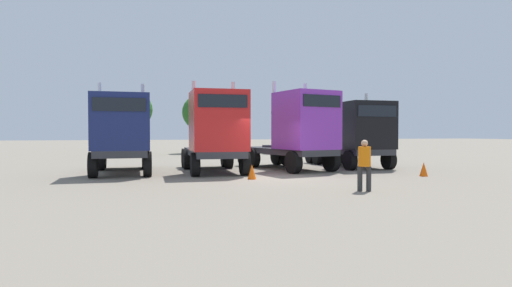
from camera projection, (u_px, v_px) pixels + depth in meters
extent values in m
plane|color=gray|center=(275.00, 179.00, 17.64)|extent=(200.00, 200.00, 0.00)
cube|color=#333338|center=(122.00, 152.00, 20.41)|extent=(2.24, 6.21, 0.30)
cube|color=navy|center=(121.00, 122.00, 18.48)|extent=(2.42, 2.28, 2.43)
cube|color=black|center=(119.00, 104.00, 17.36)|extent=(2.10, 0.05, 0.55)
cylinder|color=silver|center=(143.00, 116.00, 19.96)|extent=(0.18, 0.18, 3.03)
cylinder|color=silver|center=(100.00, 116.00, 19.46)|extent=(0.18, 0.18, 3.03)
cylinder|color=#333338|center=(123.00, 146.00, 21.72)|extent=(1.11, 1.11, 0.12)
cylinder|color=black|center=(147.00, 164.00, 18.41)|extent=(0.36, 1.10, 1.09)
cylinder|color=black|center=(93.00, 165.00, 17.82)|extent=(0.36, 1.10, 1.09)
cylinder|color=black|center=(146.00, 159.00, 22.16)|extent=(0.36, 1.10, 1.09)
cylinder|color=black|center=(101.00, 159.00, 21.57)|extent=(0.36, 1.10, 1.09)
cylinder|color=black|center=(145.00, 158.00, 23.22)|extent=(0.36, 1.10, 1.09)
cylinder|color=black|center=(102.00, 158.00, 22.63)|extent=(0.36, 1.10, 1.09)
cube|color=#333338|center=(212.00, 152.00, 20.98)|extent=(2.38, 6.26, 0.30)
cube|color=red|center=(218.00, 121.00, 19.13)|extent=(2.47, 2.53, 2.67)
cube|color=black|center=(223.00, 101.00, 17.90)|extent=(2.10, 0.10, 0.55)
cylinder|color=silver|center=(233.00, 116.00, 20.69)|extent=(0.19, 0.19, 3.27)
cylinder|color=silver|center=(194.00, 115.00, 20.22)|extent=(0.19, 0.19, 3.27)
cylinder|color=#333338|center=(208.00, 147.00, 22.29)|extent=(1.13, 1.13, 0.12)
cylinder|color=black|center=(245.00, 164.00, 18.94)|extent=(0.38, 1.04, 1.03)
cylinder|color=black|center=(195.00, 165.00, 18.40)|extent=(0.38, 1.04, 1.03)
cylinder|color=black|center=(229.00, 159.00, 22.71)|extent=(0.38, 1.04, 1.03)
cylinder|color=black|center=(187.00, 159.00, 22.17)|extent=(0.38, 1.04, 1.03)
cylinder|color=black|center=(225.00, 157.00, 23.78)|extent=(0.38, 1.04, 1.03)
cylinder|color=black|center=(185.00, 158.00, 23.23)|extent=(0.38, 1.04, 1.03)
cube|color=#333338|center=(285.00, 151.00, 22.44)|extent=(3.50, 6.61, 0.30)
cube|color=purple|center=(306.00, 121.00, 20.76)|extent=(2.89, 3.02, 2.79)
cube|color=black|center=(322.00, 101.00, 19.59)|extent=(2.06, 0.49, 0.55)
cylinder|color=silver|center=(305.00, 116.00, 22.47)|extent=(0.21, 0.21, 3.39)
cylinder|color=silver|center=(274.00, 115.00, 21.57)|extent=(0.21, 0.21, 3.39)
cylinder|color=#333338|center=(272.00, 146.00, 23.65)|extent=(1.31, 1.31, 0.12)
cylinder|color=black|center=(331.00, 161.00, 20.82)|extent=(0.57, 1.09, 1.04)
cylinder|color=black|center=(293.00, 162.00, 19.78)|extent=(0.57, 1.09, 1.04)
cylinder|color=black|center=(287.00, 157.00, 24.33)|extent=(0.57, 1.09, 1.04)
cylinder|color=black|center=(253.00, 158.00, 23.29)|extent=(0.57, 1.09, 1.04)
cylinder|color=black|center=(277.00, 156.00, 25.30)|extent=(0.57, 1.09, 1.04)
cylinder|color=black|center=(244.00, 157.00, 24.26)|extent=(0.57, 1.09, 1.04)
cube|color=#333338|center=(347.00, 150.00, 24.16)|extent=(2.30, 6.42, 0.30)
cube|color=black|center=(364.00, 125.00, 22.30)|extent=(2.44, 2.63, 2.44)
cube|color=black|center=(377.00, 111.00, 21.01)|extent=(2.10, 0.07, 0.55)
cylinder|color=silver|center=(366.00, 121.00, 23.93)|extent=(0.18, 0.18, 3.04)
cylinder|color=silver|center=(335.00, 120.00, 23.44)|extent=(0.18, 0.18, 3.04)
cylinder|color=#333338|center=(336.00, 146.00, 25.51)|extent=(1.12, 1.12, 0.12)
cylinder|color=black|center=(389.00, 160.00, 22.05)|extent=(0.37, 1.01, 1.01)
cylinder|color=black|center=(350.00, 160.00, 21.48)|extent=(0.37, 1.01, 1.01)
cylinder|color=black|center=(351.00, 156.00, 25.99)|extent=(0.37, 1.01, 1.01)
cylinder|color=black|center=(318.00, 156.00, 25.42)|extent=(0.37, 1.01, 1.01)
cylinder|color=black|center=(343.00, 155.00, 27.05)|extent=(0.37, 1.01, 1.01)
cylinder|color=black|center=(310.00, 155.00, 26.48)|extent=(0.37, 1.01, 1.01)
cylinder|color=#2E2E2E|center=(360.00, 179.00, 13.82)|extent=(0.21, 0.21, 0.81)
cylinder|color=#2E2E2E|center=(369.00, 179.00, 13.79)|extent=(0.21, 0.21, 0.81)
cylinder|color=orange|center=(364.00, 157.00, 13.79)|extent=(0.52, 0.52, 0.64)
sphere|color=tan|center=(365.00, 143.00, 13.78)|extent=(0.22, 0.22, 0.22)
cone|color=#F2590C|center=(252.00, 172.00, 17.38)|extent=(0.36, 0.36, 0.61)
cone|color=#F2590C|center=(424.00, 169.00, 18.57)|extent=(0.36, 0.36, 0.61)
cylinder|color=#4C3823|center=(135.00, 139.00, 36.19)|extent=(0.36, 0.36, 2.68)
sphere|color=#286023|center=(135.00, 109.00, 36.13)|extent=(2.97, 2.97, 2.97)
cylinder|color=#4C3823|center=(200.00, 140.00, 39.53)|extent=(0.36, 0.36, 2.49)
sphere|color=#286023|center=(200.00, 112.00, 39.46)|extent=(3.22, 3.22, 3.22)
cylinder|color=#4C3823|center=(287.00, 139.00, 39.49)|extent=(0.36, 0.36, 2.55)
sphere|color=#286023|center=(287.00, 113.00, 39.42)|extent=(2.97, 2.97, 2.97)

